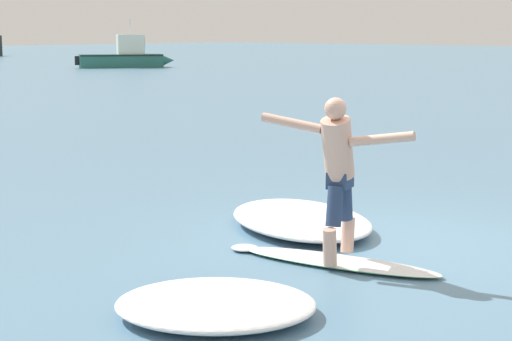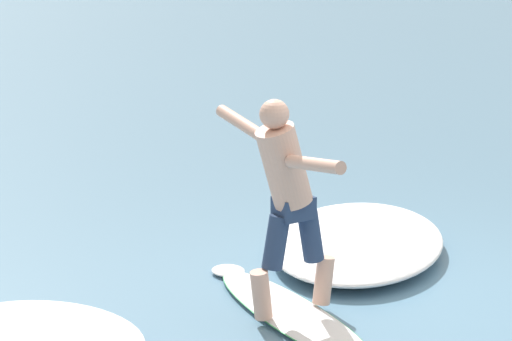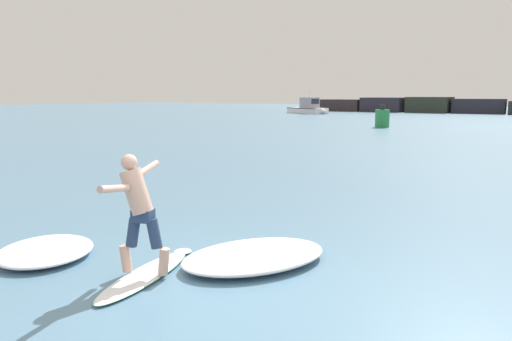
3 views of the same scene
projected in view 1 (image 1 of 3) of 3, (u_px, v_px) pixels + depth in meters
The scene contains 6 objects.
ground_plane at pixel (388, 245), 9.06m from camera, with size 200.00×200.00×0.00m, color teal.
surfboard at pixel (335, 261), 8.31m from camera, with size 0.94×2.27×0.20m.
surfer at pixel (338, 166), 8.08m from camera, with size 0.77×1.45×1.58m.
fishing_boat_near_jetty at pixel (125, 57), 50.74m from camera, with size 5.38×4.06×2.84m.
wave_foam_at_tail at pixel (301, 219), 9.79m from camera, with size 2.26×2.61×0.22m.
wave_foam_at_nose at pixel (216, 304), 6.81m from camera, with size 2.06×2.10×0.19m.
Camera 1 is at (-7.45, -4.90, 2.26)m, focal length 60.00 mm.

